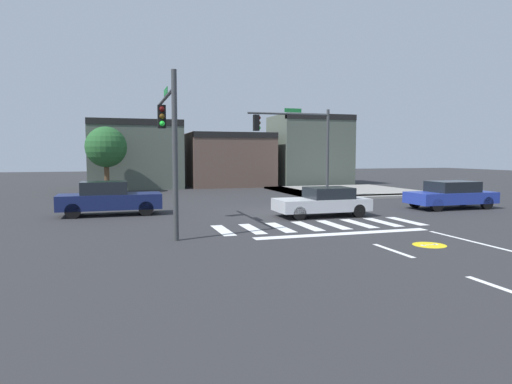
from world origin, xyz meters
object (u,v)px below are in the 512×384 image
traffic_signal_southwest (168,128)px  traffic_signal_northeast (297,136)px  car_navy (109,198)px  car_blue (451,195)px  roadside_tree (106,147)px  car_silver (323,202)px

traffic_signal_southwest → traffic_signal_northeast: (8.79, 8.97, 0.16)m
traffic_signal_southwest → car_navy: size_ratio=1.24×
traffic_signal_southwest → car_blue: bearing=-79.8°
traffic_signal_northeast → roadside_tree: 14.52m
traffic_signal_southwest → car_navy: 6.44m
traffic_signal_northeast → car_navy: traffic_signal_northeast is taller
car_navy → car_silver: (9.46, -3.28, -0.12)m
car_blue → roadside_tree: 23.43m
roadside_tree → car_silver: bearing=-58.7°
car_silver → car_blue: (7.75, 0.73, 0.07)m
car_navy → roadside_tree: bearing=91.4°
traffic_signal_northeast → roadside_tree: bearing=-38.6°
traffic_signal_northeast → car_blue: 9.39m
traffic_signal_southwest → car_navy: traffic_signal_southwest is taller
car_navy → car_blue: car_navy is taller
car_navy → roadside_tree: (-0.32, 12.78, 2.58)m
car_blue → roadside_tree: (-17.53, 15.33, 2.63)m
traffic_signal_northeast → car_silver: traffic_signal_northeast is taller
car_silver → roadside_tree: bearing=-58.7°
car_blue → roadside_tree: roadside_tree is taller
traffic_signal_southwest → traffic_signal_northeast: bearing=-44.4°
car_blue → car_navy: bearing=-8.4°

